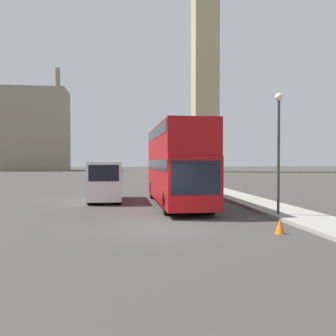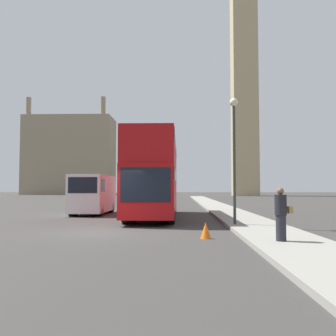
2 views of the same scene
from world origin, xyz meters
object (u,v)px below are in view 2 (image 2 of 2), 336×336
object	(u,v)px
red_double_decker_bus	(154,174)
white_van	(93,193)
clock_tower	(244,37)
street_lamp	(234,140)
pedestrian	(281,214)

from	to	relation	value
red_double_decker_bus	white_van	world-z (taller)	red_double_decker_bus
red_double_decker_bus	white_van	bearing A→B (deg)	147.92
clock_tower	street_lamp	bearing A→B (deg)	-100.25
clock_tower	pedestrian	bearing A→B (deg)	-99.10
white_van	pedestrian	distance (m)	15.78
red_double_decker_bus	pedestrian	distance (m)	11.56
white_van	clock_tower	bearing A→B (deg)	71.49
pedestrian	white_van	bearing A→B (deg)	123.38
clock_tower	red_double_decker_bus	xyz separation A→B (m)	(-16.48, -64.44, -34.61)
red_double_decker_bus	street_lamp	distance (m)	6.74
pedestrian	street_lamp	xyz separation A→B (m)	(-0.61, 5.15, 2.85)
clock_tower	red_double_decker_bus	size ratio (longest dim) A/B	6.44
red_double_decker_bus	white_van	distance (m)	5.11
clock_tower	white_van	bearing A→B (deg)	-108.51
clock_tower	pedestrian	size ratio (longest dim) A/B	46.25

